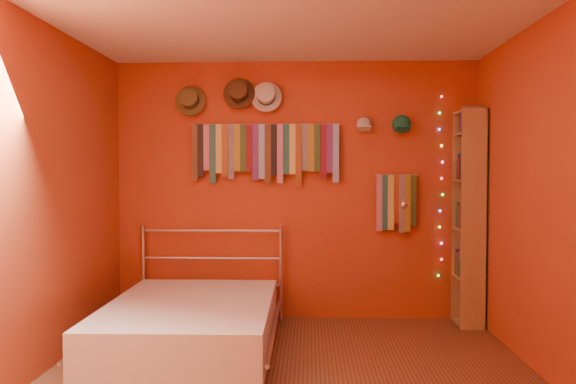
# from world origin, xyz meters

# --- Properties ---
(ground) EXTENTS (3.50, 3.50, 0.00)m
(ground) POSITION_xyz_m (0.00, 0.00, 0.00)
(ground) COLOR brown
(ground) RESTS_ON ground
(back_wall) EXTENTS (3.50, 0.02, 2.50)m
(back_wall) POSITION_xyz_m (0.00, 1.75, 1.25)
(back_wall) COLOR #AD351B
(back_wall) RESTS_ON ground
(right_wall) EXTENTS (0.02, 3.50, 2.50)m
(right_wall) POSITION_xyz_m (1.75, 0.00, 1.25)
(right_wall) COLOR #AD351B
(right_wall) RESTS_ON ground
(left_wall) EXTENTS (0.02, 3.50, 2.50)m
(left_wall) POSITION_xyz_m (-1.75, 0.00, 1.25)
(left_wall) COLOR #AD351B
(left_wall) RESTS_ON ground
(ceiling) EXTENTS (3.50, 3.50, 0.02)m
(ceiling) POSITION_xyz_m (0.00, 0.00, 2.50)
(ceiling) COLOR white
(ceiling) RESTS_ON back_wall
(tie_rack) EXTENTS (1.45, 0.03, 0.60)m
(tie_rack) POSITION_xyz_m (-0.30, 1.68, 1.65)
(tie_rack) COLOR #B7B7BC
(tie_rack) RESTS_ON back_wall
(small_tie_rack) EXTENTS (0.40, 0.03, 0.56)m
(small_tie_rack) POSITION_xyz_m (0.97, 1.69, 1.15)
(small_tie_rack) COLOR #B7B7BC
(small_tie_rack) RESTS_ON back_wall
(fedora_olive) EXTENTS (0.30, 0.16, 0.30)m
(fedora_olive) POSITION_xyz_m (-1.02, 1.65, 2.13)
(fedora_olive) COLOR brown
(fedora_olive) RESTS_ON back_wall
(fedora_brown) EXTENTS (0.31, 0.17, 0.30)m
(fedora_brown) POSITION_xyz_m (-0.55, 1.65, 2.20)
(fedora_brown) COLOR #462E19
(fedora_brown) RESTS_ON back_wall
(fedora_white) EXTENTS (0.30, 0.16, 0.29)m
(fedora_white) POSITION_xyz_m (-0.28, 1.65, 2.16)
(fedora_white) COLOR beige
(fedora_white) RESTS_ON back_wall
(cap_white) EXTENTS (0.16, 0.20, 0.16)m
(cap_white) POSITION_xyz_m (0.66, 1.70, 1.88)
(cap_white) COLOR silver
(cap_white) RESTS_ON back_wall
(cap_green) EXTENTS (0.18, 0.22, 0.18)m
(cap_green) POSITION_xyz_m (1.01, 1.70, 1.89)
(cap_green) COLOR #176B4A
(cap_green) RESTS_ON back_wall
(fairy_lights) EXTENTS (0.06, 0.02, 1.74)m
(fairy_lights) POSITION_xyz_m (1.39, 1.71, 1.29)
(fairy_lights) COLOR #FF3333
(fairy_lights) RESTS_ON back_wall
(reading_lamp) EXTENTS (0.08, 0.33, 0.10)m
(reading_lamp) POSITION_xyz_m (1.00, 1.50, 1.13)
(reading_lamp) COLOR #B7B7BC
(reading_lamp) RESTS_ON back_wall
(bookshelf) EXTENTS (0.25, 0.34, 2.00)m
(bookshelf) POSITION_xyz_m (1.66, 1.53, 1.02)
(bookshelf) COLOR olive
(bookshelf) RESTS_ON ground
(bed) EXTENTS (1.39, 1.90, 0.91)m
(bed) POSITION_xyz_m (-0.81, 0.69, 0.21)
(bed) COLOR #B7B7BC
(bed) RESTS_ON ground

